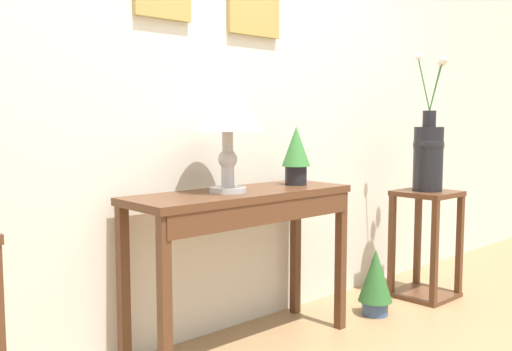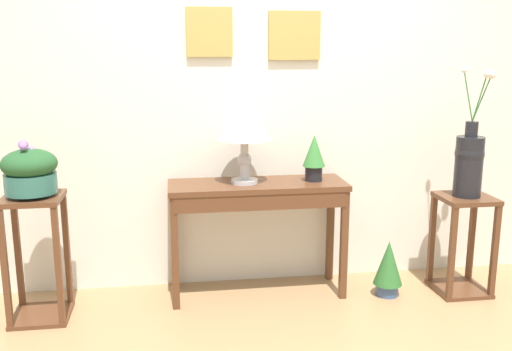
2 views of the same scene
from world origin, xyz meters
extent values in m
cube|color=silver|center=(0.00, 1.34, 1.40)|extent=(9.00, 0.10, 2.80)
cube|color=tan|center=(0.22, 1.27, 1.70)|extent=(0.35, 0.02, 0.32)
cube|color=#A6515B|center=(0.22, 1.27, 1.70)|extent=(0.28, 0.01, 0.25)
cube|color=#56331E|center=(-0.06, 1.05, 0.75)|extent=(1.15, 0.39, 0.03)
cube|color=#56331E|center=(-0.06, 0.88, 0.68)|extent=(1.09, 0.03, 0.10)
cube|color=#56331E|center=(-0.60, 0.89, 0.37)|extent=(0.04, 0.04, 0.73)
cube|color=#56331E|center=(0.49, 0.89, 0.37)|extent=(0.04, 0.04, 0.73)
cube|color=#56331E|center=(-0.60, 1.22, 0.37)|extent=(0.04, 0.04, 0.73)
cube|color=#56331E|center=(0.49, 1.22, 0.37)|extent=(0.04, 0.04, 0.73)
cylinder|color=#B7B7BC|center=(-0.14, 1.05, 0.78)|extent=(0.17, 0.17, 0.02)
cylinder|color=#B7B7BC|center=(-0.14, 1.05, 0.86)|extent=(0.06, 0.06, 0.13)
sphere|color=#B7B7BC|center=(-0.14, 1.05, 0.92)|extent=(0.09, 0.09, 0.09)
cylinder|color=#B7B7BC|center=(-0.14, 1.05, 0.99)|extent=(0.05, 0.05, 0.13)
cone|color=beige|center=(-0.14, 1.05, 1.17)|extent=(0.35, 0.35, 0.24)
cylinder|color=black|center=(0.32, 1.05, 0.82)|extent=(0.11, 0.11, 0.10)
cone|color=#387A38|center=(0.32, 1.05, 0.97)|extent=(0.15, 0.15, 0.21)
cube|color=#56331E|center=(1.31, 0.88, 0.66)|extent=(0.34, 0.34, 0.03)
cube|color=#56331E|center=(1.31, 0.88, 0.01)|extent=(0.34, 0.34, 0.03)
cube|color=#56331E|center=(1.16, 0.73, 0.34)|extent=(0.04, 0.03, 0.61)
cube|color=#56331E|center=(1.45, 0.73, 0.34)|extent=(0.04, 0.03, 0.61)
cube|color=#56331E|center=(1.16, 1.03, 0.34)|extent=(0.04, 0.04, 0.61)
cube|color=#56331E|center=(1.45, 1.03, 0.34)|extent=(0.04, 0.04, 0.61)
cylinder|color=black|center=(1.31, 0.88, 0.87)|extent=(0.18, 0.18, 0.39)
sphere|color=black|center=(1.31, 0.88, 0.95)|extent=(0.19, 0.19, 0.19)
cylinder|color=black|center=(1.31, 0.88, 1.11)|extent=(0.08, 0.08, 0.10)
cylinder|color=#2D662D|center=(1.33, 0.86, 1.32)|extent=(0.06, 0.06, 0.31)
sphere|color=white|center=(1.35, 0.83, 1.47)|extent=(0.05, 0.05, 0.05)
cylinder|color=#2D662D|center=(1.36, 0.88, 1.31)|extent=(0.11, 0.02, 0.30)
sphere|color=white|center=(1.41, 0.87, 1.46)|extent=(0.06, 0.06, 0.06)
cylinder|color=#2D662D|center=(1.28, 0.91, 1.33)|extent=(0.06, 0.07, 0.33)
sphere|color=white|center=(1.26, 0.94, 1.49)|extent=(0.04, 0.04, 0.04)
cylinder|color=#3D5684|center=(0.80, 0.89, 0.04)|extent=(0.15, 0.15, 0.08)
cone|color=#2D662D|center=(0.80, 0.89, 0.23)|extent=(0.19, 0.19, 0.30)
camera|label=1|loc=(-1.79, -0.96, 1.10)|focal=39.41mm
camera|label=2|loc=(-0.60, -2.56, 1.62)|focal=40.53mm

